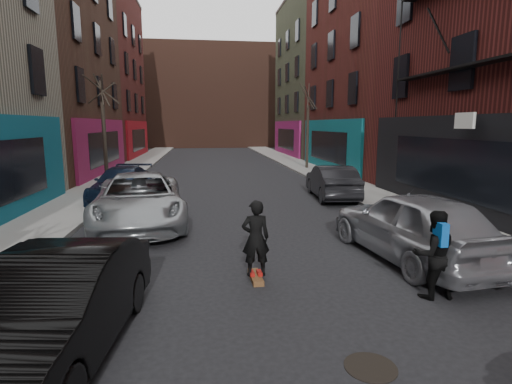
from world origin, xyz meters
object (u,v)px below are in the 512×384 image
object	(u,v)px
manhole	(371,367)
parked_left_far	(139,200)
tree_right_far	(308,119)
pedestrian	(434,254)
skateboard	(256,277)
skateboarder	(256,238)
tree_left_far	(103,120)
parked_right_far	(413,225)
parked_left_mid	(55,307)
parked_right_end	(332,182)
parked_left_end	(122,184)

from	to	relation	value
manhole	parked_left_far	bearing A→B (deg)	116.86
tree_right_far	pedestrian	bearing A→B (deg)	-98.60
skateboard	skateboarder	bearing A→B (deg)	177.86
skateboard	pedestrian	xyz separation A→B (m)	(3.13, -1.27, 0.79)
tree_left_far	parked_right_far	bearing A→B (deg)	-52.93
skateboard	skateboarder	world-z (taller)	skateboarder
tree_left_far	parked_left_mid	xyz separation A→B (m)	(3.00, -16.30, -2.65)
skateboard	manhole	size ratio (longest dim) A/B	1.14
parked_right_end	skateboard	xyz separation A→B (m)	(-4.50, -8.76, -0.67)
parked_left_far	parked_left_end	distance (m)	4.72
tree_right_far	parked_left_far	bearing A→B (deg)	-122.31
parked_left_end	skateboard	bearing A→B (deg)	-60.23
tree_right_far	parked_right_far	xyz separation A→B (m)	(-2.48, -19.13, -2.69)
parked_left_mid	parked_right_far	world-z (taller)	parked_right_far
parked_left_end	skateboard	size ratio (longest dim) A/B	5.94
tree_left_far	manhole	world-z (taller)	tree_left_far
skateboard	pedestrian	size ratio (longest dim) A/B	0.48
parked_right_end	pedestrian	size ratio (longest dim) A/B	2.65
parked_left_mid	parked_left_far	bearing A→B (deg)	95.94
tree_right_far	parked_left_far	xyz separation A→B (m)	(-9.40, -14.86, -2.71)
tree_left_far	skateboarder	bearing A→B (deg)	-66.41
skateboard	skateboarder	size ratio (longest dim) A/B	0.50
parked_left_far	skateboard	size ratio (longest dim) A/B	7.36
tree_left_far	pedestrian	bearing A→B (deg)	-58.76
parked_right_end	skateboard	world-z (taller)	parked_right_end
skateboard	parked_right_end	bearing A→B (deg)	60.67
tree_right_far	tree_left_far	bearing A→B (deg)	-154.18
parked_left_far	parked_right_end	world-z (taller)	parked_left_far
skateboarder	parked_left_far	bearing A→B (deg)	-60.76
parked_left_end	parked_right_far	size ratio (longest dim) A/B	0.96
manhole	parked_left_mid	bearing A→B (deg)	168.98
parked_left_far	parked_right_far	world-z (taller)	parked_right_far
tree_left_far	manhole	bearing A→B (deg)	-67.24
parked_left_far	parked_left_end	size ratio (longest dim) A/B	1.24
skateboard	skateboarder	xyz separation A→B (m)	(-0.00, 0.00, 0.84)
parked_left_mid	pedestrian	bearing A→B (deg)	16.33
parked_left_end	pedestrian	distance (m)	13.21
parked_left_far	pedestrian	distance (m)	8.84
parked_left_mid	skateboard	xyz separation A→B (m)	(3.07, 2.41, -0.68)
tree_right_far	pedestrian	xyz separation A→B (m)	(-3.20, -21.17, -2.69)
tree_right_far	parked_right_far	size ratio (longest dim) A/B	1.37
skateboarder	manhole	distance (m)	3.52
tree_left_far	pedestrian	world-z (taller)	tree_left_far
skateboard	pedestrian	bearing A→B (deg)	-24.26
tree_right_far	parked_left_far	size ratio (longest dim) A/B	1.15
tree_left_far	parked_right_far	size ratio (longest dim) A/B	1.31
parked_left_mid	manhole	size ratio (longest dim) A/B	6.34
parked_right_far	pedestrian	size ratio (longest dim) A/B	3.00
parked_left_mid	tree_right_far	bearing A→B (deg)	73.09
parked_right_far	manhole	size ratio (longest dim) A/B	7.08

